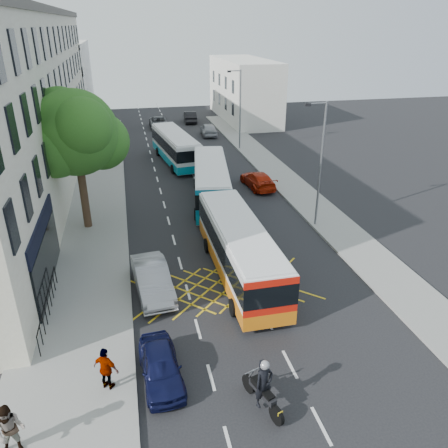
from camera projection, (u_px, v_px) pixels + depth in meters
ground at (290, 364)px, 17.37m from camera, size 120.00×120.00×0.00m
pavement_left at (89, 227)px, 28.92m from camera, size 5.00×70.00×0.15m
pavement_right at (314, 207)px, 32.14m from camera, size 3.00×70.00×0.15m
terrace_main at (10, 104)px, 33.42m from camera, size 8.30×45.00×13.50m
terrace_far at (59, 81)px, 61.18m from camera, size 8.00×20.00×10.00m
building_right at (244, 90)px, 60.43m from camera, size 6.00×18.00×8.00m
street_tree at (75, 134)px, 26.28m from camera, size 6.30×5.70×8.80m
lamp_near at (320, 159)px, 27.32m from camera, size 1.45×0.15×8.00m
lamp_far at (239, 106)px, 45.03m from camera, size 1.45×0.15×8.00m
railings at (48, 305)px, 19.81m from camera, size 0.08×5.60×1.14m
bus_near at (239, 249)px, 22.97m from camera, size 2.67×10.49×2.95m
bus_mid at (211, 182)px, 32.74m from camera, size 4.02×10.66×2.92m
bus_far at (175, 147)px, 42.03m from camera, size 3.72×10.53×2.90m
motorbike at (263, 386)px, 15.04m from camera, size 0.95×2.28×2.09m
parked_car_blue at (161, 366)px, 16.41m from camera, size 1.69×3.70×1.23m
parked_car_silver at (152, 279)px, 21.75m from camera, size 2.04×4.74×1.52m
red_hatchback at (258, 180)px, 35.85m from camera, size 2.23×4.66×1.31m
distant_car_grey at (159, 123)px, 56.37m from camera, size 2.28×4.89×1.35m
distant_car_silver at (209, 129)px, 52.56m from camera, size 1.98×4.42×1.48m
distant_car_dark at (190, 117)px, 59.66m from camera, size 1.91×4.64×1.50m
pedestrian_near at (10, 431)px, 13.25m from camera, size 0.94×0.74×1.88m
pedestrian_far at (106, 369)px, 15.71m from camera, size 1.10×0.93×1.76m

